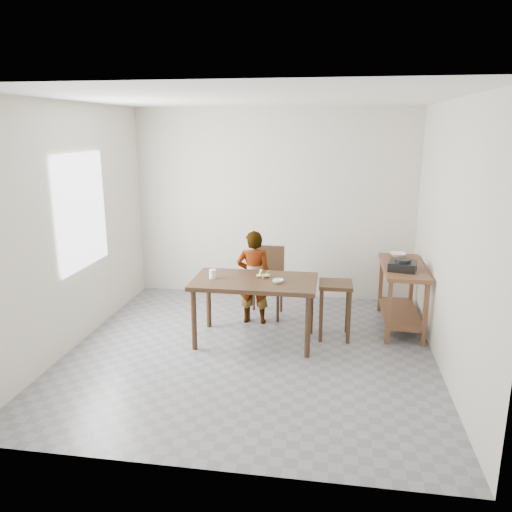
% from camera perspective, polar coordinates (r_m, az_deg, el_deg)
% --- Properties ---
extents(floor, '(4.00, 4.00, 0.04)m').
position_cam_1_polar(floor, '(5.66, -0.64, -11.06)').
color(floor, slate).
rests_on(floor, ground).
extents(ceiling, '(4.00, 4.00, 0.04)m').
position_cam_1_polar(ceiling, '(5.12, -0.73, 17.82)').
color(ceiling, white).
rests_on(ceiling, wall_back).
extents(wall_back, '(4.00, 0.04, 2.70)m').
position_cam_1_polar(wall_back, '(7.19, 2.02, 5.90)').
color(wall_back, beige).
rests_on(wall_back, ground).
extents(wall_front, '(4.00, 0.04, 2.70)m').
position_cam_1_polar(wall_front, '(3.31, -6.53, -4.49)').
color(wall_front, beige).
rests_on(wall_front, ground).
extents(wall_left, '(0.04, 4.00, 2.70)m').
position_cam_1_polar(wall_left, '(5.90, -20.45, 3.10)').
color(wall_left, beige).
rests_on(wall_left, ground).
extents(wall_right, '(0.04, 4.00, 2.70)m').
position_cam_1_polar(wall_right, '(5.28, 21.49, 1.75)').
color(wall_right, beige).
rests_on(wall_right, ground).
extents(window_pane, '(0.02, 1.10, 1.30)m').
position_cam_1_polar(window_pane, '(6.02, -19.24, 4.87)').
color(window_pane, white).
rests_on(window_pane, wall_left).
extents(dining_table, '(1.40, 0.80, 0.75)m').
position_cam_1_polar(dining_table, '(5.78, -0.15, -6.26)').
color(dining_table, '#392516').
rests_on(dining_table, floor).
extents(prep_counter, '(0.50, 1.20, 0.80)m').
position_cam_1_polar(prep_counter, '(6.43, 16.25, -4.46)').
color(prep_counter, brown).
rests_on(prep_counter, floor).
extents(child, '(0.44, 0.30, 1.20)m').
position_cam_1_polar(child, '(6.26, -0.25, -2.45)').
color(child, white).
rests_on(child, floor).
extents(dining_chair, '(0.44, 0.44, 0.91)m').
position_cam_1_polar(dining_chair, '(6.51, 1.09, -3.10)').
color(dining_chair, '#392516').
rests_on(dining_chair, floor).
extents(stool, '(0.39, 0.39, 0.68)m').
position_cam_1_polar(stool, '(5.97, 8.97, -6.13)').
color(stool, '#392516').
rests_on(stool, floor).
extents(glass_tumbler, '(0.09, 0.09, 0.10)m').
position_cam_1_polar(glass_tumbler, '(5.72, -4.96, -2.05)').
color(glass_tumbler, white).
rests_on(glass_tumbler, dining_table).
extents(small_bowl, '(0.15, 0.15, 0.04)m').
position_cam_1_polar(small_bowl, '(5.54, 2.51, -2.87)').
color(small_bowl, white).
rests_on(small_bowl, dining_table).
extents(banana, '(0.18, 0.14, 0.06)m').
position_cam_1_polar(banana, '(5.72, 0.82, -2.21)').
color(banana, '#E0C644').
rests_on(banana, dining_table).
extents(serving_bowl, '(0.21, 0.21, 0.05)m').
position_cam_1_polar(serving_bowl, '(6.70, 15.87, 0.15)').
color(serving_bowl, white).
rests_on(serving_bowl, prep_counter).
extents(gas_burner, '(0.37, 0.37, 0.10)m').
position_cam_1_polar(gas_burner, '(6.08, 16.41, -1.08)').
color(gas_burner, black).
rests_on(gas_burner, prep_counter).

